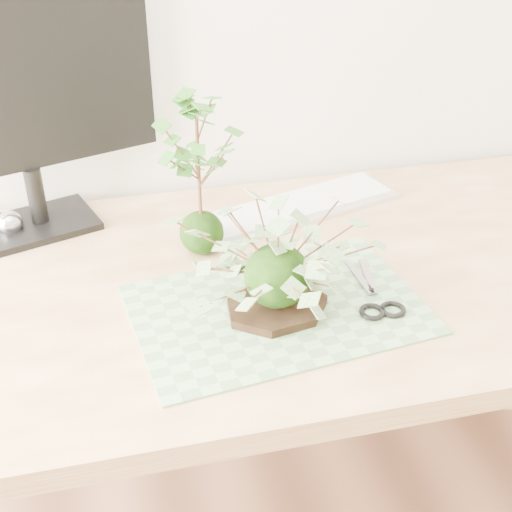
% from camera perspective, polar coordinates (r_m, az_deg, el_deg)
% --- Properties ---
extents(desk, '(1.60, 0.70, 0.74)m').
position_cam_1_polar(desk, '(1.28, 3.00, -4.52)').
color(desk, '#E0B987').
rests_on(desk, ground_plane).
extents(cutting_mat, '(0.49, 0.36, 0.00)m').
position_cam_1_polar(cutting_mat, '(1.14, 1.75, -4.26)').
color(cutting_mat, '#5C8457').
rests_on(cutting_mat, desk).
extents(stone_dish, '(0.20, 0.20, 0.01)m').
position_cam_1_polar(stone_dish, '(1.13, 1.65, -4.06)').
color(stone_dish, black).
rests_on(stone_dish, cutting_mat).
extents(ivy_kokedama, '(0.32, 0.32, 0.20)m').
position_cam_1_polar(ivy_kokedama, '(1.07, 1.73, 0.54)').
color(ivy_kokedama, black).
rests_on(ivy_kokedama, stone_dish).
extents(maple_kokedama, '(0.21, 0.21, 0.33)m').
position_cam_1_polar(maple_kokedama, '(1.18, -4.75, 9.91)').
color(maple_kokedama, black).
rests_on(maple_kokedama, desk).
extents(keyboard, '(0.44, 0.24, 0.02)m').
position_cam_1_polar(keyboard, '(1.42, 3.37, 3.96)').
color(keyboard, silver).
rests_on(keyboard, desk).
extents(monitor, '(0.48, 0.20, 0.44)m').
position_cam_1_polar(monitor, '(1.33, -18.46, 11.86)').
color(monitor, black).
rests_on(monitor, desk).
extents(foil_ball, '(0.05, 0.05, 0.05)m').
position_cam_1_polar(foil_ball, '(1.40, -19.09, 2.47)').
color(foil_ball, silver).
rests_on(foil_ball, desk).
extents(scissors, '(0.08, 0.17, 0.01)m').
position_cam_1_polar(scissors, '(1.16, 9.80, -3.69)').
color(scissors, gray).
rests_on(scissors, cutting_mat).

